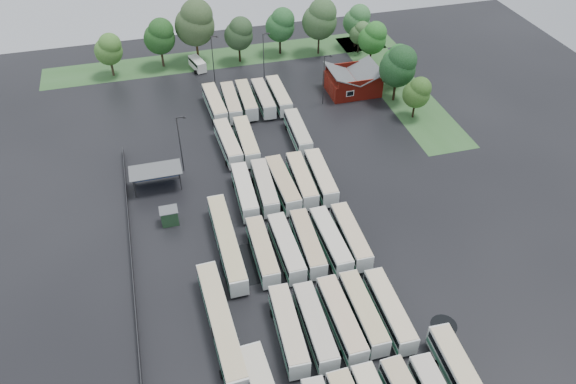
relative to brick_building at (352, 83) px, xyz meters
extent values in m
plane|color=black|center=(-24.00, -42.77, -1.87)|extent=(160.00, 160.00, 0.00)
cube|color=maroon|center=(0.00, 0.03, -0.17)|extent=(10.00, 8.00, 3.40)
cube|color=#4C4F51|center=(-2.50, 0.03, 2.43)|extent=(5.07, 8.60, 2.19)
cube|color=#4C4F51|center=(2.50, 0.03, 2.43)|extent=(5.07, 8.60, 2.19)
cube|color=maroon|center=(0.00, -3.97, 2.03)|extent=(9.00, 0.20, 1.20)
cube|color=silver|center=(-2.00, -4.02, 0.13)|extent=(1.60, 0.12, 1.20)
cylinder|color=#2D2D30|center=(-44.80, -22.77, -0.17)|extent=(0.16, 0.16, 3.40)
cylinder|color=#2D2D30|center=(-37.60, -22.77, -0.17)|extent=(0.16, 0.16, 3.40)
cylinder|color=#2D2D30|center=(-44.80, -19.57, -0.17)|extent=(0.16, 0.16, 3.40)
cylinder|color=#2D2D30|center=(-37.60, -19.57, -0.17)|extent=(0.16, 0.16, 3.40)
cube|color=#4C4F51|center=(-41.20, -21.17, 1.63)|extent=(8.20, 4.20, 0.15)
cube|color=navy|center=(-41.20, -19.27, -0.27)|extent=(7.60, 0.08, 2.60)
cube|color=#1B3B20|center=(-40.20, -30.17, -0.62)|extent=(2.50, 2.00, 2.50)
cube|color=#4C4F51|center=(-40.20, -30.17, 0.69)|extent=(2.70, 2.20, 0.12)
cube|color=#2D5628|center=(-22.00, 22.03, -1.86)|extent=(80.00, 10.00, 0.01)
cube|color=#2D5628|center=(10.00, 0.03, -1.86)|extent=(10.00, 50.00, 0.01)
cube|color=#2D2D30|center=(-46.20, -34.77, -1.27)|extent=(0.10, 50.00, 1.20)
cube|color=silver|center=(-28.58, -54.97, -0.04)|extent=(3.01, 12.11, 2.75)
cube|color=black|center=(-28.58, -54.97, 0.51)|extent=(3.05, 11.64, 0.88)
cube|color=#30765A|center=(-28.58, -54.97, -0.64)|extent=(3.05, 11.88, 0.61)
cube|color=#C3B092|center=(-28.58, -54.97, 1.39)|extent=(2.89, 11.75, 0.12)
cylinder|color=black|center=(-28.58, -58.81, -1.42)|extent=(2.55, 0.96, 0.96)
cylinder|color=black|center=(-28.58, -51.12, -1.42)|extent=(2.55, 0.96, 0.96)
cube|color=silver|center=(-25.32, -55.33, -0.06)|extent=(2.67, 11.89, 2.72)
cube|color=black|center=(-25.32, -55.33, 0.48)|extent=(2.72, 11.42, 0.87)
cube|color=#39745B|center=(-25.32, -55.33, -0.66)|extent=(2.72, 11.65, 0.60)
cube|color=#B6AB99|center=(-25.32, -55.33, 1.34)|extent=(2.57, 11.53, 0.12)
cylinder|color=black|center=(-25.32, -59.13, -1.42)|extent=(2.52, 0.95, 0.95)
cylinder|color=black|center=(-25.32, -51.54, -1.42)|extent=(2.52, 0.95, 0.95)
cube|color=silver|center=(-21.95, -55.21, -0.04)|extent=(2.64, 12.04, 2.75)
cube|color=black|center=(-21.95, -55.21, 0.51)|extent=(2.69, 11.56, 0.88)
cube|color=#236C50|center=(-21.95, -55.21, -0.64)|extent=(2.68, 11.80, 0.61)
cube|color=#C8AD88|center=(-21.95, -55.21, 1.39)|extent=(2.53, 11.68, 0.12)
cylinder|color=black|center=(-21.95, -59.05, -1.42)|extent=(2.55, 0.96, 0.96)
cylinder|color=black|center=(-21.95, -51.36, -1.42)|extent=(2.55, 0.96, 0.96)
cube|color=silver|center=(-18.96, -54.89, -0.09)|extent=(2.49, 11.70, 2.68)
cube|color=black|center=(-18.96, -54.89, 0.45)|extent=(2.54, 11.23, 0.86)
cube|color=#3A7A62|center=(-18.96, -54.89, -0.68)|extent=(2.54, 11.47, 0.59)
cube|color=tan|center=(-18.96, -54.89, 1.30)|extent=(2.39, 11.35, 0.12)
cylinder|color=black|center=(-18.96, -58.63, -1.43)|extent=(2.48, 0.94, 0.94)
cylinder|color=black|center=(-18.96, -51.15, -1.43)|extent=(2.48, 0.94, 0.94)
cube|color=silver|center=(-15.70, -55.46, -0.08)|extent=(2.59, 11.80, 2.70)
cube|color=black|center=(-15.70, -55.46, 0.46)|extent=(2.64, 11.33, 0.86)
cube|color=#237750|center=(-15.70, -55.46, -0.67)|extent=(2.64, 11.56, 0.59)
cube|color=beige|center=(-15.70, -55.46, 1.32)|extent=(2.49, 11.44, 0.12)
cylinder|color=black|center=(-15.70, -59.22, -1.42)|extent=(2.50, 0.94, 0.94)
cylinder|color=black|center=(-15.70, -51.69, -1.42)|extent=(2.50, 0.94, 0.94)
cube|color=silver|center=(-28.56, -41.33, -0.09)|extent=(2.58, 11.68, 2.67)
cube|color=black|center=(-28.56, -41.33, 0.44)|extent=(2.64, 11.21, 0.85)
cube|color=#237755|center=(-28.56, -41.33, -0.68)|extent=(2.63, 11.45, 0.59)
cube|color=tan|center=(-28.56, -41.33, 1.29)|extent=(2.48, 11.33, 0.12)
cylinder|color=black|center=(-28.56, -45.06, -1.43)|extent=(2.47, 0.93, 0.93)
cylinder|color=black|center=(-28.56, -37.60, -1.43)|extent=(2.47, 0.93, 0.93)
cube|color=silver|center=(-25.20, -41.58, -0.08)|extent=(2.58, 11.79, 2.70)
cube|color=black|center=(-25.20, -41.58, 0.46)|extent=(2.63, 11.32, 0.86)
cube|color=#297252|center=(-25.20, -41.58, -0.67)|extent=(2.63, 11.55, 0.59)
cube|color=beige|center=(-25.20, -41.58, 1.32)|extent=(2.48, 11.44, 0.12)
cylinder|color=black|center=(-25.20, -45.34, -1.42)|extent=(2.50, 0.94, 0.94)
cylinder|color=black|center=(-25.20, -37.82, -1.42)|extent=(2.50, 0.94, 0.94)
cube|color=silver|center=(-22.07, -41.52, -0.09)|extent=(2.83, 11.78, 2.68)
cube|color=black|center=(-22.07, -41.52, 0.45)|extent=(2.87, 11.32, 0.86)
cube|color=#257255|center=(-22.07, -41.52, -0.68)|extent=(2.87, 11.55, 0.59)
cube|color=tan|center=(-22.07, -41.52, 1.31)|extent=(2.72, 11.43, 0.12)
cylinder|color=black|center=(-22.07, -45.27, -1.43)|extent=(2.49, 0.94, 0.94)
cylinder|color=black|center=(-22.07, -37.77, -1.43)|extent=(2.49, 0.94, 0.94)
cube|color=silver|center=(-18.83, -41.90, -0.07)|extent=(2.67, 11.87, 2.71)
cube|color=black|center=(-18.83, -41.90, 0.47)|extent=(2.72, 11.40, 0.87)
cube|color=#277751|center=(-18.83, -41.90, -0.66)|extent=(2.72, 11.63, 0.60)
cube|color=beige|center=(-18.83, -41.90, 1.34)|extent=(2.57, 11.51, 0.12)
cylinder|color=black|center=(-18.83, -45.68, -1.42)|extent=(2.51, 0.95, 0.95)
cylinder|color=black|center=(-18.83, -38.11, -1.42)|extent=(2.51, 0.95, 0.95)
cube|color=silver|center=(-15.76, -41.79, -0.08)|extent=(2.67, 11.77, 2.69)
cube|color=black|center=(-15.76, -41.79, 0.45)|extent=(2.72, 11.30, 0.86)
cube|color=#297151|center=(-15.76, -41.79, -0.67)|extent=(2.71, 11.53, 0.59)
cube|color=#CDB38B|center=(-15.76, -41.79, 1.31)|extent=(2.56, 11.41, 0.12)
cylinder|color=black|center=(-15.76, -45.55, -1.43)|extent=(2.49, 0.94, 0.94)
cylinder|color=black|center=(-15.76, -38.04, -1.43)|extent=(2.49, 0.94, 0.94)
cube|color=silver|center=(-28.27, -28.07, -0.07)|extent=(2.86, 11.90, 2.71)
cube|color=black|center=(-28.27, -28.07, 0.47)|extent=(2.91, 11.43, 0.87)
cube|color=#2E7656|center=(-28.27, -28.07, -0.66)|extent=(2.90, 11.67, 0.60)
cube|color=beige|center=(-28.27, -28.07, 1.34)|extent=(2.75, 11.55, 0.12)
cylinder|color=black|center=(-28.27, -31.85, -1.42)|extent=(2.51, 0.95, 0.95)
cylinder|color=black|center=(-28.27, -24.29, -1.42)|extent=(2.51, 0.95, 0.95)
cube|color=silver|center=(-25.00, -27.86, -0.08)|extent=(2.98, 11.87, 2.70)
cube|color=black|center=(-25.00, -27.86, 0.46)|extent=(3.02, 11.40, 0.86)
cube|color=#367356|center=(-25.00, -27.86, -0.67)|extent=(3.02, 11.64, 0.59)
cube|color=#B8AC97|center=(-25.00, -27.86, 1.32)|extent=(2.87, 11.51, 0.12)
cylinder|color=black|center=(-25.00, -31.62, -1.42)|extent=(2.50, 0.94, 0.94)
cylinder|color=black|center=(-25.00, -24.09, -1.42)|extent=(2.50, 0.94, 0.94)
cube|color=silver|center=(-22.08, -27.99, -0.01)|extent=(2.88, 12.27, 2.80)
cube|color=black|center=(-22.08, -27.99, 0.55)|extent=(2.92, 11.78, 0.89)
cube|color=#267A57|center=(-22.08, -27.99, -0.63)|extent=(2.92, 12.02, 0.62)
cube|color=tan|center=(-22.08, -27.99, 1.44)|extent=(2.76, 11.90, 0.12)
cylinder|color=black|center=(-22.08, -31.89, -1.41)|extent=(2.59, 0.98, 0.98)
cylinder|color=black|center=(-22.08, -24.08, -1.41)|extent=(2.59, 0.98, 0.98)
cube|color=silver|center=(-18.86, -27.66, -0.05)|extent=(2.96, 12.04, 2.74)
cube|color=black|center=(-18.86, -27.66, 0.50)|extent=(3.00, 11.57, 0.88)
cube|color=#287E5D|center=(-18.86, -27.66, -0.65)|extent=(3.00, 11.81, 0.60)
cube|color=#D2B688|center=(-18.86, -27.66, 1.37)|extent=(2.84, 11.68, 0.12)
cylinder|color=black|center=(-18.86, -31.49, -1.42)|extent=(2.54, 0.96, 0.96)
cylinder|color=black|center=(-18.86, -23.84, -1.42)|extent=(2.54, 0.96, 0.96)
cube|color=silver|center=(-15.70, -27.72, -0.03)|extent=(3.02, 12.15, 2.76)
cube|color=black|center=(-15.70, -27.72, 0.52)|extent=(3.06, 11.67, 0.88)
cube|color=#2F7C59|center=(-15.70, -27.72, -0.64)|extent=(3.06, 11.91, 0.61)
cube|color=beige|center=(-15.70, -27.72, 1.40)|extent=(2.90, 11.79, 0.12)
cylinder|color=black|center=(-15.70, -31.58, -1.41)|extent=(2.56, 0.96, 0.96)
cylinder|color=black|center=(-15.70, -23.86, -1.41)|extent=(2.56, 0.96, 0.96)
cube|color=silver|center=(-28.31, -14.35, -0.03)|extent=(3.10, 12.18, 2.77)
cube|color=black|center=(-28.31, -14.35, 0.52)|extent=(3.14, 11.70, 0.88)
cube|color=#316D57|center=(-28.31, -14.35, -0.64)|extent=(3.14, 11.94, 0.61)
cube|color=beige|center=(-28.31, -14.35, 1.40)|extent=(2.98, 11.81, 0.12)
cylinder|color=black|center=(-28.31, -18.21, -1.41)|extent=(2.56, 0.97, 0.97)
cylinder|color=black|center=(-28.31, -10.49, -1.41)|extent=(2.56, 0.97, 0.97)
cube|color=silver|center=(-25.14, -14.69, 0.01)|extent=(2.82, 12.35, 2.82)
cube|color=black|center=(-25.14, -14.69, 0.57)|extent=(2.87, 11.86, 0.90)
cube|color=#297053|center=(-25.14, -14.69, -0.62)|extent=(2.87, 12.11, 0.62)
cube|color=#CEBA8C|center=(-25.14, -14.69, 1.47)|extent=(2.71, 11.98, 0.12)
cylinder|color=black|center=(-25.14, -18.63, -1.40)|extent=(2.61, 0.98, 0.98)
cylinder|color=black|center=(-25.14, -10.75, -1.40)|extent=(2.61, 0.98, 0.98)
cube|color=silver|center=(-15.64, -14.20, -0.07)|extent=(2.90, 11.92, 2.71)
cube|color=black|center=(-15.64, -14.20, 0.48)|extent=(2.94, 11.45, 0.87)
cube|color=#2C7655|center=(-15.64, -14.20, -0.66)|extent=(2.94, 11.69, 0.60)
cube|color=#B4AC96|center=(-15.64, -14.20, 1.34)|extent=(2.79, 11.56, 0.12)
cylinder|color=black|center=(-15.64, -17.99, -1.42)|extent=(2.52, 0.95, 0.95)
cylinder|color=black|center=(-15.64, -10.41, -1.42)|extent=(2.52, 0.95, 0.95)
cube|color=silver|center=(-28.38, -0.80, -0.01)|extent=(3.07, 12.31, 2.80)
cube|color=black|center=(-28.38, -0.80, 0.55)|extent=(3.11, 11.82, 0.90)
cube|color=#3B775C|center=(-28.38, -0.80, -0.62)|extent=(3.11, 12.07, 0.62)
cube|color=beige|center=(-28.38, -0.80, 1.44)|extent=(2.95, 11.94, 0.12)
cylinder|color=black|center=(-28.38, -4.71, -1.41)|extent=(2.59, 0.98, 0.98)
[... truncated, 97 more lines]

